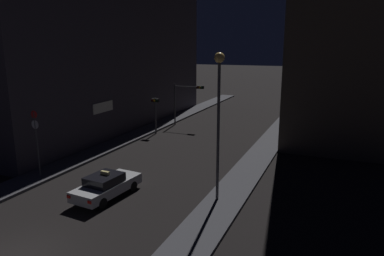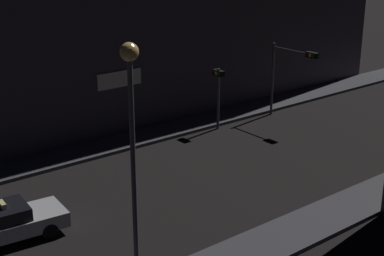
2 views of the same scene
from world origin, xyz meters
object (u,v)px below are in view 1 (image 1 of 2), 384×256
at_px(street_lamp_near_block, 219,99).
at_px(traffic_light_left_kerb, 155,108).
at_px(taxi, 106,185).
at_px(sign_pole_left, 37,137).
at_px(traffic_light_overhead, 186,96).

bearing_deg(street_lamp_near_block, traffic_light_left_kerb, 130.27).
relative_size(taxi, sign_pole_left, 1.04).
relative_size(taxi, traffic_light_left_kerb, 1.26).
xyz_separation_m(taxi, traffic_light_left_kerb, (-4.79, 14.84, 1.88)).
relative_size(traffic_light_overhead, street_lamp_near_block, 0.56).
relative_size(traffic_light_overhead, sign_pole_left, 1.04).
xyz_separation_m(traffic_light_left_kerb, street_lamp_near_block, (10.96, -12.94, 3.28)).
bearing_deg(sign_pole_left, traffic_light_overhead, 81.94).
xyz_separation_m(taxi, sign_pole_left, (-6.03, 0.87, 2.08)).
bearing_deg(taxi, street_lamp_near_block, 17.07).
relative_size(traffic_light_overhead, traffic_light_left_kerb, 1.26).
distance_m(taxi, street_lamp_near_block, 8.27).
distance_m(taxi, sign_pole_left, 6.44).
distance_m(traffic_light_overhead, traffic_light_left_kerb, 4.77).
relative_size(sign_pole_left, street_lamp_near_block, 0.54).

